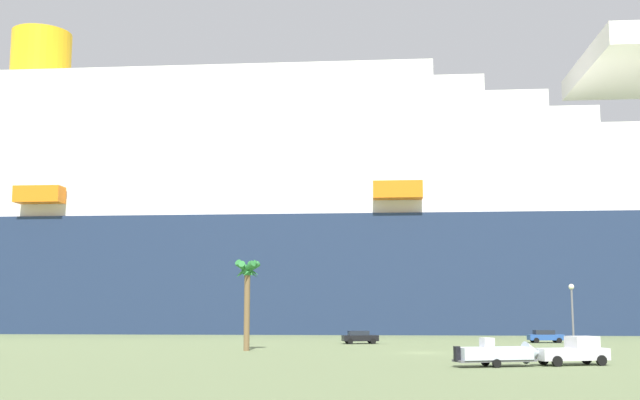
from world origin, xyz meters
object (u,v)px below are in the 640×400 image
(cruise_ship, at_px, (222,227))
(palm_tree, at_px, (247,278))
(pickup_truck, at_px, (574,351))
(small_boat_on_trailer, at_px, (502,354))
(street_lamp, at_px, (572,306))
(parked_car_black_coupe, at_px, (360,337))
(parked_car_blue_suv, at_px, (545,336))

(cruise_ship, xyz_separation_m, palm_tree, (10.45, -63.39, -11.79))
(palm_tree, bearing_deg, pickup_truck, -37.10)
(small_boat_on_trailer, height_order, street_lamp, street_lamp)
(parked_car_black_coupe, bearing_deg, small_boat_on_trailer, -77.01)
(palm_tree, xyz_separation_m, parked_car_black_coupe, (12.50, 15.54, -6.57))
(small_boat_on_trailer, bearing_deg, palm_tree, 134.09)
(pickup_truck, height_order, small_boat_on_trailer, pickup_truck)
(cruise_ship, distance_m, parked_car_blue_suv, 67.41)
(cruise_ship, height_order, small_boat_on_trailer, cruise_ship)
(palm_tree, relative_size, street_lamp, 1.38)
(palm_tree, distance_m, street_lamp, 33.27)
(street_lamp, xyz_separation_m, parked_car_blue_suv, (2.92, 19.86, -3.68))
(parked_car_blue_suv, bearing_deg, small_boat_on_trailer, -110.47)
(parked_car_blue_suv, bearing_deg, pickup_truck, -103.23)
(pickup_truck, height_order, street_lamp, street_lamp)
(cruise_ship, bearing_deg, small_boat_on_trailer, -69.67)
(pickup_truck, xyz_separation_m, street_lamp, (6.14, 18.67, 3.46))
(small_boat_on_trailer, relative_size, street_lamp, 1.14)
(cruise_ship, xyz_separation_m, pickup_truck, (37.41, -83.78, -18.14))
(pickup_truck, height_order, parked_car_blue_suv, pickup_truck)
(palm_tree, height_order, street_lamp, palm_tree)
(cruise_ship, distance_m, palm_tree, 65.32)
(cruise_ship, relative_size, palm_tree, 32.70)
(small_boat_on_trailer, bearing_deg, street_lamp, 59.15)
(small_boat_on_trailer, relative_size, parked_car_blue_suv, 1.78)
(pickup_truck, distance_m, parked_car_black_coupe, 38.74)
(street_lamp, distance_m, parked_car_black_coupe, 27.13)
(small_boat_on_trailer, distance_m, parked_car_blue_suv, 42.62)
(parked_car_black_coupe, bearing_deg, pickup_truck, -68.07)
(cruise_ship, xyz_separation_m, small_boat_on_trailer, (31.56, -85.18, -18.23))
(cruise_ship, xyz_separation_m, street_lamp, (43.55, -65.11, -14.68))
(street_lamp, bearing_deg, pickup_truck, -108.20)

